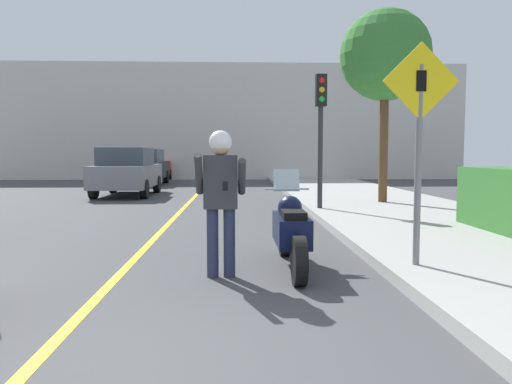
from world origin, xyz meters
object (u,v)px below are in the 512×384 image
person_biker (221,188)px  traffic_light (321,115)px  motorcycle (291,231)px  parked_car_red (158,164)px  crossing_sign (419,132)px  street_tree (385,56)px  parked_car_grey (127,171)px  parked_car_black (144,167)px

person_biker → traffic_light: bearing=70.1°
motorcycle → parked_car_red: bearing=102.8°
traffic_light → crossing_sign: bearing=-88.9°
street_tree → parked_car_grey: size_ratio=1.24×
parked_car_grey → motorcycle: bearing=-68.2°
crossing_sign → parked_car_black: (-6.52, 18.06, -0.88)m
street_tree → parked_car_red: street_tree is taller
traffic_light → parked_car_grey: (-5.89, 5.67, -1.56)m
street_tree → parked_car_black: street_tree is taller
motorcycle → crossing_sign: crossing_sign is taller
person_biker → parked_car_red: 24.29m
person_biker → traffic_light: size_ratio=0.54×
parked_car_grey → parked_car_red: 12.09m
crossing_sign → street_tree: (1.88, 7.73, 2.37)m
parked_car_black → person_biker: bearing=-76.9°
parked_car_grey → parked_car_red: (-0.77, 12.07, 0.00)m
crossing_sign → traffic_light: 6.26m
motorcycle → person_biker: 1.14m
crossing_sign → parked_car_grey: bearing=116.8°
parked_car_grey → traffic_light: bearing=-43.9°
parked_car_grey → person_biker: bearing=-72.8°
motorcycle → parked_car_black: parked_car_black is taller
motorcycle → person_biker: bearing=-155.0°
parked_car_black → parked_car_red: same height
street_tree → parked_car_black: bearing=129.1°
traffic_light → parked_car_black: size_ratio=0.77×
person_biker → street_tree: street_tree is taller
motorcycle → parked_car_grey: 12.28m
parked_car_black → parked_car_red: 5.92m
crossing_sign → parked_car_black: bearing=109.9°
motorcycle → parked_car_black: size_ratio=0.53×
person_biker → street_tree: (4.22, 7.64, 3.03)m
motorcycle → traffic_light: traffic_light is taller
traffic_light → parked_car_grey: traffic_light is taller
traffic_light → parked_car_red: 19.02m
parked_car_black → crossing_sign: bearing=-70.1°
motorcycle → street_tree: size_ratio=0.43×
motorcycle → traffic_light: size_ratio=0.69×
traffic_light → person_biker: bearing=-109.9°
traffic_light → street_tree: street_tree is taller
motorcycle → crossing_sign: 1.98m
traffic_light → motorcycle: bearing=-103.2°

